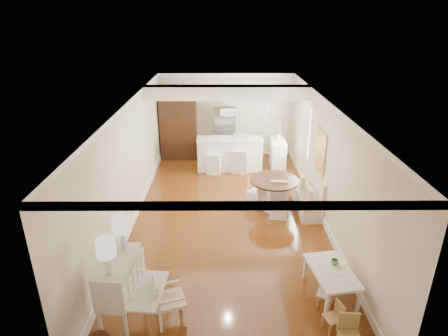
{
  "coord_description": "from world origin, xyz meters",
  "views": [
    {
      "loc": [
        -0.14,
        -7.92,
        4.6
      ],
      "look_at": [
        -0.1,
        0.3,
        1.2
      ],
      "focal_mm": 30.0,
      "sensor_mm": 36.0,
      "label": 1
    }
  ],
  "objects_px": {
    "dining_table": "(274,195)",
    "sideboard": "(277,154)",
    "kids_table": "(330,283)",
    "secretary_bureau": "(121,293)",
    "fridge": "(235,132)",
    "pantry_cabinet": "(179,125)",
    "slip_chair_near": "(279,200)",
    "kids_chair_b": "(326,293)",
    "kids_chair_c": "(350,336)",
    "gustavian_armchair": "(170,299)",
    "bar_stool_right": "(240,154)",
    "breakfast_counter": "(230,154)",
    "bar_stool_left": "(214,157)",
    "slip_chair_far": "(257,191)",
    "kids_chair_a": "(333,317)"
  },
  "relations": [
    {
      "from": "kids_table",
      "to": "fridge",
      "type": "height_order",
      "value": "fridge"
    },
    {
      "from": "gustavian_armchair",
      "to": "kids_table",
      "type": "height_order",
      "value": "gustavian_armchair"
    },
    {
      "from": "kids_chair_a",
      "to": "pantry_cabinet",
      "type": "bearing_deg",
      "value": -174.47
    },
    {
      "from": "bar_stool_left",
      "to": "fridge",
      "type": "xyz_separation_m",
      "value": [
        0.69,
        1.36,
        0.37
      ]
    },
    {
      "from": "secretary_bureau",
      "to": "fridge",
      "type": "bearing_deg",
      "value": 79.85
    },
    {
      "from": "secretary_bureau",
      "to": "kids_chair_a",
      "type": "height_order",
      "value": "secretary_bureau"
    },
    {
      "from": "dining_table",
      "to": "sideboard",
      "type": "height_order",
      "value": "sideboard"
    },
    {
      "from": "secretary_bureau",
      "to": "bar_stool_right",
      "type": "relative_size",
      "value": 1.03
    },
    {
      "from": "secretary_bureau",
      "to": "bar_stool_left",
      "type": "bearing_deg",
      "value": 82.69
    },
    {
      "from": "kids_chair_c",
      "to": "bar_stool_left",
      "type": "bearing_deg",
      "value": 109.47
    },
    {
      "from": "gustavian_armchair",
      "to": "kids_table",
      "type": "distance_m",
      "value": 2.77
    },
    {
      "from": "kids_chair_a",
      "to": "bar_stool_left",
      "type": "distance_m",
      "value": 6.58
    },
    {
      "from": "sideboard",
      "to": "slip_chair_far",
      "type": "bearing_deg",
      "value": -108.15
    },
    {
      "from": "gustavian_armchair",
      "to": "pantry_cabinet",
      "type": "bearing_deg",
      "value": -12.64
    },
    {
      "from": "kids_table",
      "to": "sideboard",
      "type": "distance_m",
      "value": 5.92
    },
    {
      "from": "kids_table",
      "to": "kids_chair_a",
      "type": "height_order",
      "value": "kids_table"
    },
    {
      "from": "slip_chair_near",
      "to": "kids_chair_a",
      "type": "bearing_deg",
      "value": -77.52
    },
    {
      "from": "fridge",
      "to": "kids_chair_b",
      "type": "bearing_deg",
      "value": -79.72
    },
    {
      "from": "secretary_bureau",
      "to": "kids_chair_c",
      "type": "relative_size",
      "value": 1.94
    },
    {
      "from": "kids_chair_b",
      "to": "kids_chair_c",
      "type": "distance_m",
      "value": 0.95
    },
    {
      "from": "breakfast_counter",
      "to": "bar_stool_left",
      "type": "relative_size",
      "value": 1.94
    },
    {
      "from": "kids_table",
      "to": "sideboard",
      "type": "height_order",
      "value": "sideboard"
    },
    {
      "from": "gustavian_armchair",
      "to": "kids_chair_c",
      "type": "relative_size",
      "value": 1.35
    },
    {
      "from": "kids_chair_a",
      "to": "kids_chair_c",
      "type": "height_order",
      "value": "kids_chair_c"
    },
    {
      "from": "kids_chair_b",
      "to": "slip_chair_near",
      "type": "distance_m",
      "value": 3.08
    },
    {
      "from": "dining_table",
      "to": "kids_chair_b",
      "type": "bearing_deg",
      "value": -82.61
    },
    {
      "from": "gustavian_armchair",
      "to": "breakfast_counter",
      "type": "distance_m",
      "value": 6.45
    },
    {
      "from": "breakfast_counter",
      "to": "fridge",
      "type": "height_order",
      "value": "fridge"
    },
    {
      "from": "kids_chair_b",
      "to": "fridge",
      "type": "xyz_separation_m",
      "value": [
        -1.29,
        7.11,
        0.63
      ]
    },
    {
      "from": "bar_stool_right",
      "to": "sideboard",
      "type": "distance_m",
      "value": 1.25
    },
    {
      "from": "slip_chair_near",
      "to": "secretary_bureau",
      "type": "bearing_deg",
      "value": -123.36
    },
    {
      "from": "kids_table",
      "to": "pantry_cabinet",
      "type": "relative_size",
      "value": 0.47
    },
    {
      "from": "slip_chair_far",
      "to": "bar_stool_right",
      "type": "xyz_separation_m",
      "value": [
        -0.33,
        2.24,
        0.19
      ]
    },
    {
      "from": "slip_chair_far",
      "to": "breakfast_counter",
      "type": "xyz_separation_m",
      "value": [
        -0.65,
        2.45,
        0.11
      ]
    },
    {
      "from": "gustavian_armchair",
      "to": "dining_table",
      "type": "relative_size",
      "value": 0.71
    },
    {
      "from": "secretary_bureau",
      "to": "breakfast_counter",
      "type": "xyz_separation_m",
      "value": [
        1.8,
        6.44,
        -0.1
      ]
    },
    {
      "from": "pantry_cabinet",
      "to": "slip_chair_near",
      "type": "bearing_deg",
      "value": -55.35
    },
    {
      "from": "secretary_bureau",
      "to": "pantry_cabinet",
      "type": "distance_m",
      "value": 7.54
    },
    {
      "from": "slip_chair_near",
      "to": "gustavian_armchair",
      "type": "bearing_deg",
      "value": -116.14
    },
    {
      "from": "secretary_bureau",
      "to": "slip_chair_near",
      "type": "xyz_separation_m",
      "value": [
        2.92,
        3.44,
        -0.18
      ]
    },
    {
      "from": "kids_table",
      "to": "dining_table",
      "type": "relative_size",
      "value": 0.9
    },
    {
      "from": "bar_stool_left",
      "to": "bar_stool_right",
      "type": "relative_size",
      "value": 0.88
    },
    {
      "from": "slip_chair_near",
      "to": "pantry_cabinet",
      "type": "height_order",
      "value": "pantry_cabinet"
    },
    {
      "from": "secretary_bureau",
      "to": "bar_stool_left",
      "type": "xyz_separation_m",
      "value": [
        1.31,
        6.13,
        -0.09
      ]
    },
    {
      "from": "slip_chair_far",
      "to": "bar_stool_left",
      "type": "bearing_deg",
      "value": -108.52
    },
    {
      "from": "gustavian_armchair",
      "to": "kids_table",
      "type": "relative_size",
      "value": 0.79
    },
    {
      "from": "kids_chair_b",
      "to": "bar_stool_left",
      "type": "distance_m",
      "value": 6.08
    },
    {
      "from": "kids_chair_b",
      "to": "slip_chair_far",
      "type": "bearing_deg",
      "value": -140.85
    },
    {
      "from": "bar_stool_right",
      "to": "sideboard",
      "type": "relative_size",
      "value": 1.23
    },
    {
      "from": "dining_table",
      "to": "breakfast_counter",
      "type": "bearing_deg",
      "value": 111.55
    }
  ]
}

